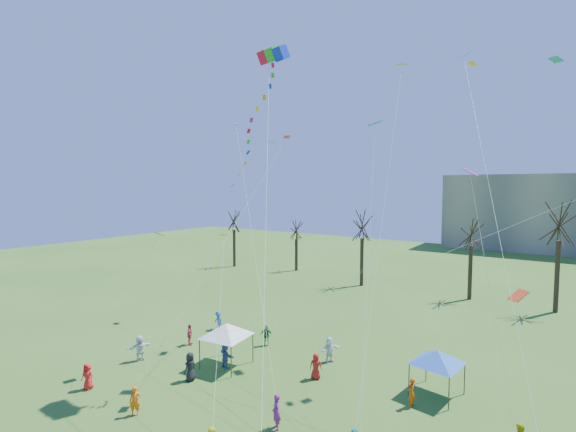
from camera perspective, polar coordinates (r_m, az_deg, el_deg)
The scene contains 6 objects.
bare_tree_row at distance 48.48m, azimuth 25.04°, elevation -2.86°, with size 68.92×7.85×11.27m.
big_box_kite at distance 26.38m, azimuth -4.40°, elevation 12.39°, with size 5.25×6.89×23.49m.
canopy_tent_white at distance 29.29m, azimuth -8.74°, elevation -15.70°, with size 4.03×4.03×3.04m.
canopy_tent_blue at distance 26.93m, azimuth 20.47°, elevation -18.27°, with size 3.64×3.64×2.76m.
festival_crowd at distance 25.93m, azimuth -2.80°, elevation -22.52°, with size 26.39×14.04×1.86m.
small_kites_aloft at distance 26.12m, azimuth 9.73°, elevation 7.34°, with size 30.61×16.97×32.68m.
Camera 1 is at (12.30, -11.99, 12.47)m, focal length 25.00 mm.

